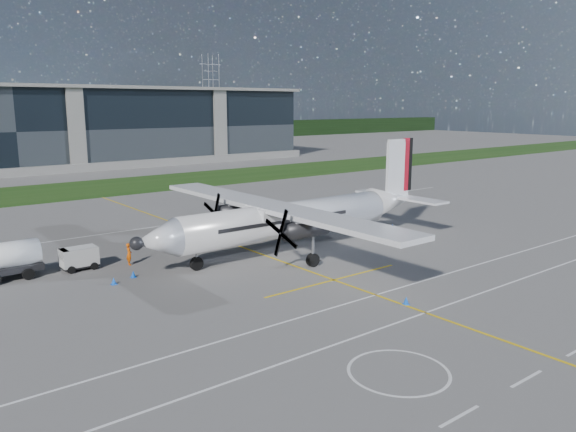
{
  "coord_description": "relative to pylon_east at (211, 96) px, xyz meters",
  "views": [
    {
      "loc": [
        -22.77,
        -33.71,
        12.11
      ],
      "look_at": [
        5.48,
        2.4,
        2.96
      ],
      "focal_mm": 35.0,
      "sensor_mm": 36.0,
      "label": 1
    }
  ],
  "objects": [
    {
      "name": "safety_cone_stbdwing",
      "position": [
        -81.69,
        -133.41,
        -14.75
      ],
      "size": [
        0.36,
        0.36,
        0.5
      ],
      "primitive_type": "cone",
      "color": "blue",
      "rests_on": "ground"
    },
    {
      "name": "yellow_taxiway_centerline",
      "position": [
        -82.0,
        -140.0,
        -14.99
      ],
      "size": [
        0.2,
        70.0,
        0.01
      ],
      "primitive_type": "cube",
      "color": "yellow",
      "rests_on": "ground"
    },
    {
      "name": "safety_cone_nose_stbd",
      "position": [
        -92.84,
        -146.74,
        -14.75
      ],
      "size": [
        0.36,
        0.36,
        0.5
      ],
      "primitive_type": "cone",
      "color": "blue",
      "rests_on": "ground"
    },
    {
      "name": "safety_cone_tail",
      "position": [
        -66.1,
        -147.28,
        -14.75
      ],
      "size": [
        0.36,
        0.36,
        0.5
      ],
      "primitive_type": "cone",
      "color": "blue",
      "rests_on": "ground"
    },
    {
      "name": "ground_crew_person",
      "position": [
        -91.79,
        -143.53,
        -14.02
      ],
      "size": [
        0.68,
        0.87,
        1.96
      ],
      "primitive_type": "imported",
      "rotation": [
        0.0,
        0.0,
        1.43
      ],
      "color": "#F25907",
      "rests_on": "ground"
    },
    {
      "name": "baggage_tug",
      "position": [
        -95.19,
        -142.35,
        -14.17
      ],
      "size": [
        2.76,
        1.66,
        1.66
      ],
      "primitive_type": null,
      "color": "silver",
      "rests_on": "ground"
    },
    {
      "name": "pylon_east",
      "position": [
        0.0,
        0.0,
        0.0
      ],
      "size": [
        9.0,
        4.6,
        30.0
      ],
      "primitive_type": null,
      "color": "gray",
      "rests_on": "ground"
    },
    {
      "name": "terminal_building",
      "position": [
        -85.0,
        -70.0,
        -7.5
      ],
      "size": [
        120.0,
        20.0,
        15.0
      ],
      "primitive_type": "cube",
      "color": "black",
      "rests_on": "ground"
    },
    {
      "name": "safety_cone_portwing",
      "position": [
        -81.81,
        -162.34,
        -14.75
      ],
      "size": [
        0.36,
        0.36,
        0.5
      ],
      "primitive_type": "cone",
      "color": "blue",
      "rests_on": "ground"
    },
    {
      "name": "turboprop_aircraft",
      "position": [
        -78.86,
        -147.97,
        -10.54
      ],
      "size": [
        28.68,
        29.74,
        8.92
      ],
      "primitive_type": null,
      "color": "white",
      "rests_on": "ground"
    },
    {
      "name": "safety_cone_fwd",
      "position": [
        -94.54,
        -147.43,
        -14.75
      ],
      "size": [
        0.36,
        0.36,
        0.5
      ],
      "primitive_type": "cone",
      "color": "blue",
      "rests_on": "ground"
    },
    {
      "name": "grass_strip",
      "position": [
        -85.0,
        -102.0,
        -14.98
      ],
      "size": [
        400.0,
        18.0,
        0.04
      ],
      "primitive_type": "cube",
      "color": "#1B4011",
      "rests_on": "ground"
    },
    {
      "name": "ground",
      "position": [
        -85.0,
        -110.0,
        -15.0
      ],
      "size": [
        400.0,
        400.0,
        0.0
      ],
      "primitive_type": "plane",
      "color": "#5C5A58",
      "rests_on": "ground"
    },
    {
      "name": "white_lane_line",
      "position": [
        -85.0,
        -164.0,
        -14.99
      ],
      "size": [
        90.0,
        0.15,
        0.01
      ],
      "primitive_type": "cube",
      "color": "white",
      "rests_on": "ground"
    }
  ]
}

